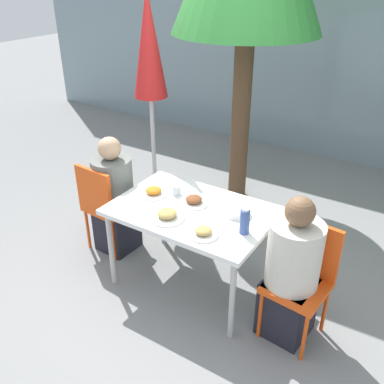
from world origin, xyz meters
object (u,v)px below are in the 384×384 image
at_px(closed_umbrella, 149,56).
at_px(bottle, 245,221).
at_px(drinking_cup, 177,190).
at_px(salad_bowl, 238,212).
at_px(person_right, 291,274).
at_px(chair_right, 303,272).
at_px(chair_left, 104,202).
at_px(person_left, 115,199).

xyz_separation_m(closed_umbrella, bottle, (1.53, -0.96, -0.82)).
xyz_separation_m(drinking_cup, salad_bowl, (0.58, -0.02, -0.01)).
bearing_deg(person_right, bottle, 4.33).
height_order(person_right, bottle, person_right).
xyz_separation_m(chair_right, salad_bowl, (-0.59, 0.13, 0.24)).
distance_m(chair_left, chair_right, 1.85).
bearing_deg(closed_umbrella, salad_bowl, -29.02).
relative_size(person_left, closed_umbrella, 0.50).
distance_m(person_right, closed_umbrella, 2.41).
bearing_deg(chair_left, drinking_cup, 15.97).
height_order(person_left, closed_umbrella, closed_umbrella).
relative_size(chair_right, person_right, 0.77).
distance_m(person_right, salad_bowl, 0.61).
bearing_deg(chair_left, person_right, 1.46).
bearing_deg(closed_umbrella, bottle, -32.11).
bearing_deg(salad_bowl, person_left, -177.28).
bearing_deg(chair_right, salad_bowl, -6.52).
height_order(person_left, salad_bowl, person_left).
xyz_separation_m(closed_umbrella, salad_bowl, (1.38, -0.76, -0.88)).
xyz_separation_m(chair_left, person_left, (0.06, 0.08, 0.01)).
bearing_deg(salad_bowl, chair_right, -12.44).
relative_size(closed_umbrella, salad_bowl, 12.31).
bearing_deg(person_left, closed_umbrella, 105.10).
distance_m(chair_left, closed_umbrella, 1.44).
relative_size(chair_right, closed_umbrella, 0.39).
relative_size(person_left, drinking_cup, 13.91).
bearing_deg(drinking_cup, salad_bowl, -1.64).
bearing_deg(bottle, salad_bowl, 127.46).
bearing_deg(salad_bowl, person_right, -21.07).
relative_size(chair_left, person_right, 0.77).
relative_size(person_right, closed_umbrella, 0.50).
bearing_deg(person_left, drinking_cup, 10.31).
bearing_deg(closed_umbrella, person_left, -78.59).
bearing_deg(chair_right, bottle, 14.20).
bearing_deg(person_left, chair_left, -122.00).
relative_size(chair_right, salad_bowl, 4.77).
distance_m(person_left, drinking_cup, 0.69).
bearing_deg(salad_bowl, bottle, -52.54).
height_order(person_right, salad_bowl, person_right).
relative_size(closed_umbrella, drinking_cup, 28.02).
xyz_separation_m(chair_left, drinking_cup, (0.69, 0.15, 0.25)).
xyz_separation_m(person_right, bottle, (-0.38, 0.01, 0.30)).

